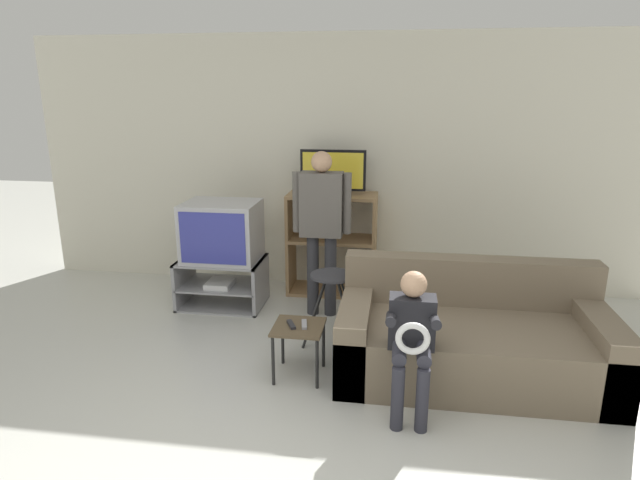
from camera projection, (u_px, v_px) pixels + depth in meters
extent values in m
cube|color=silver|center=(334.00, 165.00, 5.55)|extent=(6.40, 0.06, 2.60)
cube|color=#939399|center=(223.00, 303.00, 5.29)|extent=(0.81, 0.55, 0.02)
cube|color=#939399|center=(222.00, 284.00, 5.23)|extent=(0.78, 0.55, 0.02)
cube|color=#939399|center=(221.00, 260.00, 5.17)|extent=(0.81, 0.55, 0.02)
cube|color=#939399|center=(185.00, 280.00, 5.28)|extent=(0.03, 0.55, 0.47)
cube|color=#939399|center=(261.00, 284.00, 5.17)|extent=(0.03, 0.55, 0.47)
cube|color=silver|center=(220.00, 284.00, 5.16)|extent=(0.24, 0.28, 0.05)
cube|color=#B2B2B7|center=(222.00, 231.00, 5.10)|extent=(0.70, 0.54, 0.56)
cube|color=#333899|center=(212.00, 239.00, 4.84)|extent=(0.62, 0.01, 0.48)
cube|color=#9E7A51|center=(291.00, 242.00, 5.55)|extent=(0.03, 0.43, 1.04)
cube|color=#9E7A51|center=(374.00, 246.00, 5.42)|extent=(0.03, 0.43, 1.04)
cube|color=#9E7A51|center=(332.00, 290.00, 5.62)|extent=(0.83, 0.43, 0.03)
cube|color=#9E7A51|center=(332.00, 239.00, 5.47)|extent=(0.83, 0.43, 0.03)
cube|color=#9E7A51|center=(332.00, 196.00, 5.35)|extent=(0.83, 0.43, 0.03)
cube|color=#9E7A4C|center=(316.00, 228.00, 5.40)|extent=(0.18, 0.04, 0.22)
cube|color=black|center=(333.00, 192.00, 5.32)|extent=(0.23, 0.20, 0.04)
cube|color=black|center=(333.00, 170.00, 5.26)|extent=(0.65, 0.04, 0.40)
cube|color=yellow|center=(333.00, 171.00, 5.24)|extent=(0.60, 0.01, 0.35)
cylinder|color=black|center=(314.00, 313.00, 4.37)|extent=(0.20, 0.17, 0.58)
cylinder|color=black|center=(346.00, 315.00, 4.34)|extent=(0.20, 0.17, 0.58)
cylinder|color=black|center=(319.00, 302.00, 4.60)|extent=(0.20, 0.17, 0.58)
cylinder|color=black|center=(349.00, 304.00, 4.56)|extent=(0.20, 0.17, 0.58)
cylinder|color=#333338|center=(332.00, 276.00, 4.39)|extent=(0.37, 0.37, 0.02)
cube|color=brown|center=(299.00, 327.00, 3.87)|extent=(0.36, 0.36, 0.02)
cylinder|color=black|center=(273.00, 361.00, 3.80)|extent=(0.02, 0.02, 0.38)
cylinder|color=black|center=(317.00, 364.00, 3.75)|extent=(0.02, 0.02, 0.38)
cylinder|color=black|center=(283.00, 341.00, 4.10)|extent=(0.02, 0.02, 0.38)
cylinder|color=black|center=(323.00, 344.00, 4.05)|extent=(0.02, 0.02, 0.38)
cube|color=#232328|center=(291.00, 324.00, 3.87)|extent=(0.09, 0.15, 0.02)
cube|color=gray|center=(304.00, 324.00, 3.87)|extent=(0.06, 0.15, 0.02)
cube|color=#756651|center=(471.00, 350.00, 3.91)|extent=(1.93, 0.97, 0.42)
cube|color=#756651|center=(469.00, 281.00, 4.17)|extent=(1.93, 0.20, 0.38)
cube|color=#756651|center=(355.00, 335.00, 4.01)|extent=(0.22, 0.97, 0.54)
cube|color=#756651|center=(597.00, 351.00, 3.77)|extent=(0.22, 0.97, 0.54)
cylinder|color=#2D2D33|center=(313.00, 275.00, 4.98)|extent=(0.11, 0.11, 0.77)
cylinder|color=#2D2D33|center=(330.00, 276.00, 4.96)|extent=(0.11, 0.11, 0.77)
cube|color=#5B5651|center=(322.00, 204.00, 4.79)|extent=(0.38, 0.20, 0.58)
cylinder|color=#5B5651|center=(297.00, 202.00, 4.82)|extent=(0.08, 0.08, 0.55)
cylinder|color=#5B5651|center=(347.00, 204.00, 4.75)|extent=(0.08, 0.08, 0.55)
sphere|color=tan|center=(322.00, 162.00, 4.68)|extent=(0.19, 0.19, 0.19)
cylinder|color=#2D2D38|center=(397.00, 398.00, 3.29)|extent=(0.08, 0.08, 0.42)
cylinder|color=#2D2D38|center=(422.00, 400.00, 3.27)|extent=(0.08, 0.08, 0.42)
cylinder|color=#2D2D38|center=(399.00, 349.00, 3.37)|extent=(0.09, 0.30, 0.09)
cylinder|color=#2D2D38|center=(423.00, 351.00, 3.35)|extent=(0.09, 0.30, 0.09)
cube|color=#232328|center=(412.00, 322.00, 3.46)|extent=(0.30, 0.17, 0.35)
cylinder|color=#232328|center=(391.00, 318.00, 3.34)|extent=(0.06, 0.31, 0.14)
cylinder|color=#232328|center=(435.00, 321.00, 3.31)|extent=(0.06, 0.31, 0.14)
sphere|color=tan|center=(414.00, 284.00, 3.39)|extent=(0.17, 0.17, 0.17)
torus|color=white|center=(413.00, 339.00, 3.19)|extent=(0.21, 0.04, 0.21)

